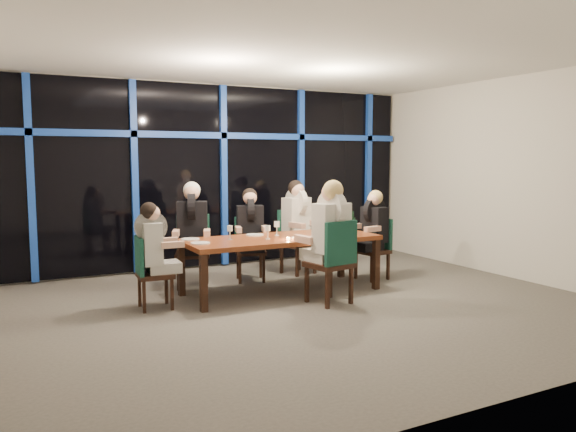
{
  "coord_description": "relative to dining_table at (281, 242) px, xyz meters",
  "views": [
    {
      "loc": [
        -3.34,
        -5.8,
        1.81
      ],
      "look_at": [
        0.0,
        0.6,
        1.05
      ],
      "focal_mm": 35.0,
      "sensor_mm": 36.0,
      "label": 1
    }
  ],
  "objects": [
    {
      "name": "wine_bottle",
      "position": [
        1.04,
        -0.17,
        0.19
      ],
      "size": [
        0.07,
        0.07,
        0.32
      ],
      "rotation": [
        0.0,
        0.0,
        -0.18
      ],
      "color": "black",
      "rests_on": "dining_table"
    },
    {
      "name": "window_wall",
      "position": [
        0.01,
        2.13,
        0.87
      ],
      "size": [
        6.86,
        0.43,
        2.94
      ],
      "color": "black",
      "rests_on": "ground"
    },
    {
      "name": "plate_end_right",
      "position": [
        1.01,
        0.01,
        0.08
      ],
      "size": [
        0.24,
        0.24,
        0.01
      ],
      "primitive_type": "cylinder",
      "color": "white",
      "rests_on": "dining_table"
    },
    {
      "name": "wine_glass_e",
      "position": [
        0.93,
        0.05,
        0.2
      ],
      "size": [
        0.07,
        0.07,
        0.18
      ],
      "color": "white",
      "rests_on": "dining_table"
    },
    {
      "name": "tea_light",
      "position": [
        -0.02,
        -0.26,
        0.08
      ],
      "size": [
        0.05,
        0.05,
        0.03
      ],
      "primitive_type": "cylinder",
      "color": "#FFA14C",
      "rests_on": "dining_table"
    },
    {
      "name": "chair_end_left",
      "position": [
        -1.78,
        -0.02,
        -0.19
      ],
      "size": [
        0.43,
        0.43,
        0.87
      ],
      "rotation": [
        0.0,
        0.0,
        1.51
      ],
      "color": "black",
      "rests_on": "ground"
    },
    {
      "name": "diner_end_left",
      "position": [
        -1.7,
        -0.02,
        0.15
      ],
      "size": [
        0.56,
        0.45,
        0.85
      ],
      "rotation": [
        0.0,
        0.0,
        1.51
      ],
      "color": "black",
      "rests_on": "ground"
    },
    {
      "name": "chair_end_right",
      "position": [
        1.65,
        0.11,
        -0.18
      ],
      "size": [
        0.48,
        0.48,
        0.9
      ],
      "rotation": [
        0.0,
        0.0,
        4.87
      ],
      "color": "black",
      "rests_on": "ground"
    },
    {
      "name": "dining_table",
      "position": [
        0.0,
        0.0,
        0.0
      ],
      "size": [
        2.6,
        1.0,
        0.75
      ],
      "color": "brown",
      "rests_on": "ground"
    },
    {
      "name": "room",
      "position": [
        0.0,
        -0.8,
        1.34
      ],
      "size": [
        7.04,
        7.0,
        3.02
      ],
      "color": "#5D5852",
      "rests_on": "ground"
    },
    {
      "name": "wine_glass_d",
      "position": [
        -0.69,
        0.1,
        0.2
      ],
      "size": [
        0.07,
        0.07,
        0.18
      ],
      "color": "silver",
      "rests_on": "dining_table"
    },
    {
      "name": "water_pitcher",
      "position": [
        0.83,
        -0.21,
        0.16
      ],
      "size": [
        0.12,
        0.1,
        0.19
      ],
      "rotation": [
        0.0,
        0.0,
        0.06
      ],
      "color": "silver",
      "rests_on": "dining_table"
    },
    {
      "name": "chair_far_right",
      "position": [
        0.78,
        1.07,
        -0.13
      ],
      "size": [
        0.55,
        0.55,
        0.99
      ],
      "rotation": [
        0.0,
        0.0,
        0.23
      ],
      "color": "black",
      "rests_on": "ground"
    },
    {
      "name": "diner_far_right",
      "position": [
        0.79,
        0.99,
        0.26
      ],
      "size": [
        0.56,
        0.66,
        0.97
      ],
      "rotation": [
        0.0,
        0.0,
        0.23
      ],
      "color": "silver",
      "rests_on": "ground"
    },
    {
      "name": "chair_far_left",
      "position": [
        -0.92,
        0.92,
        -0.12
      ],
      "size": [
        0.6,
        0.6,
        1.0
      ],
      "rotation": [
        0.0,
        0.0,
        -0.36
      ],
      "color": "black",
      "rests_on": "ground"
    },
    {
      "name": "plate_far_mid",
      "position": [
        -0.25,
        0.31,
        0.08
      ],
      "size": [
        0.24,
        0.24,
        0.01
      ],
      "primitive_type": "cylinder",
      "color": "white",
      "rests_on": "dining_table"
    },
    {
      "name": "diner_near_mid",
      "position": [
        0.27,
        -0.78,
        0.31
      ],
      "size": [
        0.56,
        0.69,
        1.02
      ],
      "rotation": [
        0.0,
        0.0,
        3.31
      ],
      "color": "silver",
      "rests_on": "ground"
    },
    {
      "name": "diner_far_left",
      "position": [
        -0.95,
        0.84,
        0.27
      ],
      "size": [
        0.61,
        0.69,
        0.98
      ],
      "rotation": [
        0.0,
        0.0,
        -0.36
      ],
      "color": "black",
      "rests_on": "ground"
    },
    {
      "name": "plate_end_left",
      "position": [
        -1.14,
        -0.06,
        0.08
      ],
      "size": [
        0.24,
        0.24,
        0.01
      ],
      "primitive_type": "cylinder",
      "color": "white",
      "rests_on": "dining_table"
    },
    {
      "name": "plate_near_mid",
      "position": [
        0.18,
        -0.22,
        0.08
      ],
      "size": [
        0.24,
        0.24,
        0.01
      ],
      "primitive_type": "cylinder",
      "color": "white",
      "rests_on": "dining_table"
    },
    {
      "name": "wine_glass_c",
      "position": [
        0.48,
        -0.1,
        0.2
      ],
      "size": [
        0.07,
        0.07,
        0.18
      ],
      "color": "silver",
      "rests_on": "dining_table"
    },
    {
      "name": "plate_far_left",
      "position": [
        -1.15,
        0.31,
        0.08
      ],
      "size": [
        0.24,
        0.24,
        0.01
      ],
      "primitive_type": "cylinder",
      "color": "white",
      "rests_on": "dining_table"
    },
    {
      "name": "chair_near_mid",
      "position": [
        0.29,
        -0.86,
        -0.1
      ],
      "size": [
        0.56,
        0.56,
        1.04
      ],
      "rotation": [
        0.0,
        0.0,
        3.31
      ],
      "color": "black",
      "rests_on": "ground"
    },
    {
      "name": "chair_far_mid",
      "position": [
        -0.05,
        0.92,
        -0.16
      ],
      "size": [
        0.54,
        0.54,
        0.93
      ],
      "rotation": [
        0.0,
        0.0,
        -0.31
      ],
      "color": "black",
      "rests_on": "ground"
    },
    {
      "name": "wine_glass_b",
      "position": [
        0.02,
        0.16,
        0.21
      ],
      "size": [
        0.08,
        0.08,
        0.19
      ],
      "color": "white",
      "rests_on": "dining_table"
    },
    {
      "name": "diner_far_mid",
      "position": [
        -0.08,
        0.84,
        0.2
      ],
      "size": [
        0.55,
        0.63,
        0.9
      ],
      "rotation": [
        0.0,
        0.0,
        -0.31
      ],
      "color": "black",
      "rests_on": "ground"
    },
    {
      "name": "diner_end_right",
      "position": [
        1.57,
        0.1,
        0.18
      ],
      "size": [
        0.59,
        0.49,
        0.88
      ],
      "rotation": [
        0.0,
        0.0,
        4.87
      ],
      "color": "black",
      "rests_on": "ground"
    },
    {
      "name": "wine_glass_a",
      "position": [
        -0.24,
        -0.09,
        0.2
      ],
      "size": [
        0.07,
        0.07,
        0.18
      ],
      "color": "silver",
      "rests_on": "dining_table"
    },
    {
      "name": "plate_far_right",
      "position": [
        0.92,
        0.44,
        0.08
      ],
      "size": [
        0.24,
        0.24,
        0.01
      ],
      "primitive_type": "cylinder",
      "color": "white",
      "rests_on": "dining_table"
    }
  ]
}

